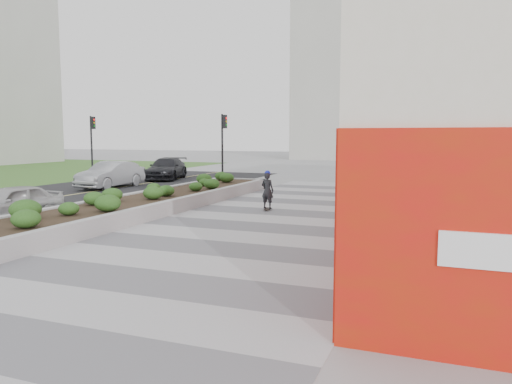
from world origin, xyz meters
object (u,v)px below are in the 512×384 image
traffic_signal_near (223,138)px  skateboarder (267,190)px  traffic_signal_far (92,138)px  car_silver (111,175)px  planter (151,199)px  car_white (10,203)px  car_dark (166,169)px

traffic_signal_near → skateboarder: traffic_signal_near is taller
traffic_signal_far → car_silver: (4.13, -3.59, -2.02)m
planter → car_silver: 9.35m
traffic_signal_far → car_silver: size_ratio=0.93×
traffic_signal_far → car_white: 16.24m
traffic_signal_near → car_dark: traffic_signal_near is taller
skateboarder → car_dark: 15.62m
car_silver → skateboarder: bearing=-23.7°
car_silver → car_dark: 6.01m
car_white → planter: bearing=62.9°
planter → skateboarder: skateboarder is taller
traffic_signal_near → car_dark: 5.85m
skateboarder → car_white: (-7.32, -5.53, -0.17)m
planter → car_white: 5.01m
skateboarder → car_silver: bearing=146.8°
planter → skateboarder: 4.60m
planter → traffic_signal_near: 10.90m
traffic_signal_near → car_dark: size_ratio=0.86×
traffic_signal_near → traffic_signal_far: (-9.20, -0.50, 0.00)m
traffic_signal_far → car_white: (7.93, -14.01, -2.14)m
car_silver → traffic_signal_near: bearing=38.9°
planter → skateboarder: size_ratio=11.45×
car_white → car_dark: bearing=112.9°
skateboarder → car_dark: bearing=126.3°
traffic_signal_far → car_silver: traffic_signal_far is taller
planter → traffic_signal_far: traffic_signal_far is taller
traffic_signal_far → car_dark: size_ratio=0.86×
planter → car_white: (-3.00, -4.01, 0.21)m
car_white → car_silver: 11.09m
traffic_signal_far → skateboarder: size_ratio=2.67×
traffic_signal_near → traffic_signal_far: same height
traffic_signal_near → planter: bearing=-80.7°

